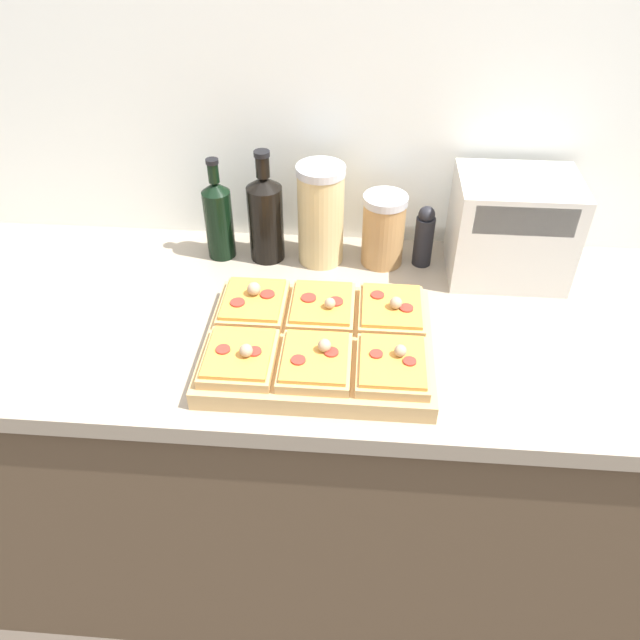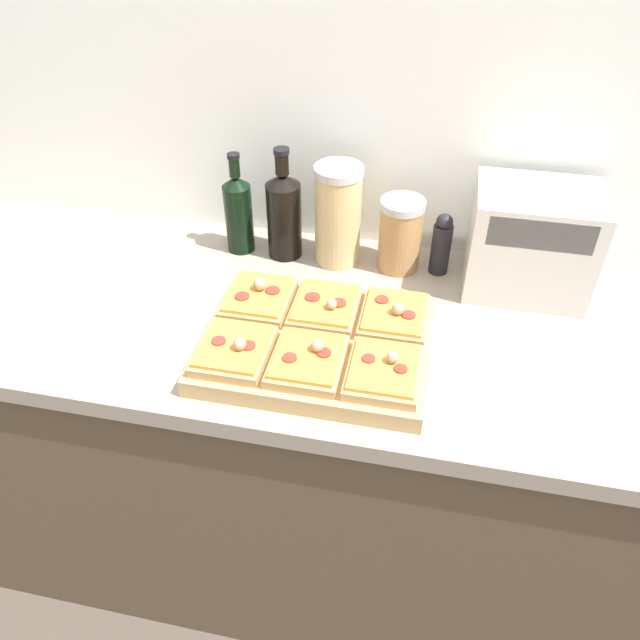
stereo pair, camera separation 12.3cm
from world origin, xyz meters
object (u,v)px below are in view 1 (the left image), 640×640
wine_bottle (266,216)px  grain_jar_tall (321,215)px  olive_oil_bottle (219,218)px  grain_jar_short (383,230)px  pepper_mill (424,236)px  toaster_oven (511,228)px  cutting_board (319,345)px

wine_bottle → grain_jar_tall: bearing=-0.0°
olive_oil_bottle → grain_jar_tall: (0.24, 0.00, 0.02)m
grain_jar_short → pepper_mill: grain_jar_short is taller
grain_jar_tall → toaster_oven: size_ratio=0.84×
pepper_mill → cutting_board: bearing=-123.0°
cutting_board → pepper_mill: (0.22, 0.34, 0.05)m
grain_jar_tall → pepper_mill: bearing=0.0°
grain_jar_tall → grain_jar_short: 0.15m
cutting_board → pepper_mill: bearing=57.0°
olive_oil_bottle → pepper_mill: (0.48, 0.00, -0.03)m
olive_oil_bottle → grain_jar_short: (0.39, 0.00, -0.01)m
olive_oil_bottle → wine_bottle: (0.11, 0.00, 0.01)m
wine_bottle → pepper_mill: bearing=-0.0°
olive_oil_bottle → grain_jar_tall: olive_oil_bottle is taller
olive_oil_bottle → grain_jar_short: olive_oil_bottle is taller
olive_oil_bottle → grain_jar_tall: bearing=0.0°
cutting_board → pepper_mill: 0.40m
toaster_oven → wine_bottle: bearing=177.9°
olive_oil_bottle → pepper_mill: bearing=0.0°
cutting_board → olive_oil_bottle: (-0.26, 0.34, 0.08)m
wine_bottle → grain_jar_short: (0.27, -0.00, -0.02)m
wine_bottle → olive_oil_bottle: bearing=-180.0°
cutting_board → grain_jar_short: size_ratio=2.55×
grain_jar_tall → pepper_mill: 0.25m
grain_jar_tall → toaster_oven: bearing=-2.7°
wine_bottle → grain_jar_short: bearing=-0.0°
wine_bottle → grain_jar_short: 0.27m
wine_bottle → pepper_mill: (0.37, -0.00, -0.04)m
cutting_board → grain_jar_short: (0.12, 0.34, 0.07)m
grain_jar_tall → grain_jar_short: (0.15, 0.00, -0.03)m
wine_bottle → pepper_mill: 0.37m
olive_oil_bottle → toaster_oven: 0.67m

